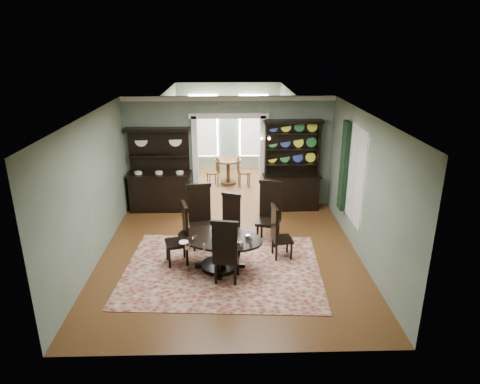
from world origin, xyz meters
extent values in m
cube|color=#5A3017|center=(0.00, 0.00, -0.01)|extent=(5.50, 6.00, 0.01)
cube|color=white|center=(0.00, 0.00, 3.00)|extent=(5.50, 6.00, 0.01)
cube|color=gray|center=(-2.75, 0.00, 1.50)|extent=(0.01, 6.00, 3.00)
cube|color=gray|center=(2.75, 0.00, 1.50)|extent=(0.01, 6.00, 3.00)
cube|color=gray|center=(0.00, -3.00, 1.50)|extent=(5.50, 0.01, 3.00)
cube|color=gray|center=(-1.83, 3.00, 1.50)|extent=(1.85, 0.01, 3.00)
cube|color=gray|center=(1.83, 3.00, 1.50)|extent=(1.85, 0.01, 3.00)
cube|color=gray|center=(0.00, 3.00, 2.75)|extent=(1.80, 0.01, 0.50)
cube|color=silver|center=(0.00, 2.95, 2.94)|extent=(5.50, 0.10, 0.12)
cube|color=#5A3017|center=(0.00, 4.75, -0.01)|extent=(3.50, 3.50, 0.01)
cube|color=white|center=(0.00, 4.75, 3.00)|extent=(3.50, 3.50, 0.01)
cube|color=gray|center=(-1.75, 4.75, 1.50)|extent=(0.01, 3.50, 3.00)
cube|color=gray|center=(1.75, 4.75, 1.50)|extent=(0.01, 3.50, 3.00)
cube|color=gray|center=(0.00, 6.50, 1.50)|extent=(3.50, 0.01, 3.00)
cube|color=silver|center=(-0.85, 6.45, 1.55)|extent=(1.05, 0.06, 2.20)
cube|color=silver|center=(0.85, 6.45, 1.55)|extent=(1.05, 0.06, 2.20)
cube|color=silver|center=(-0.90, 3.00, 1.25)|extent=(0.14, 0.25, 2.50)
cube|color=silver|center=(0.90, 3.00, 1.25)|extent=(0.14, 0.25, 2.50)
cube|color=silver|center=(0.00, 3.00, 2.50)|extent=(2.08, 0.25, 0.14)
cube|color=white|center=(2.74, 0.60, 1.60)|extent=(0.02, 1.10, 2.00)
cube|color=silver|center=(2.73, 0.60, 1.60)|extent=(0.01, 1.22, 2.12)
cube|color=black|center=(2.65, 1.28, 1.60)|extent=(0.10, 0.35, 2.10)
cube|color=#AE8F2E|center=(0.95, 2.92, 1.85)|extent=(0.08, 0.05, 0.18)
sphere|color=#FFD88C|center=(0.85, 2.77, 1.93)|extent=(0.07, 0.07, 0.07)
sphere|color=#FFD88C|center=(1.05, 2.77, 1.93)|extent=(0.07, 0.07, 0.07)
cube|color=maroon|center=(-0.15, -0.54, 0.01)|extent=(4.07, 3.23, 0.01)
ellipsoid|color=black|center=(-0.21, -0.48, 0.66)|extent=(1.98, 1.57, 0.05)
cylinder|color=black|center=(-0.21, -0.48, 0.63)|extent=(2.02, 2.02, 0.03)
cylinder|color=black|center=(-0.21, -0.48, 0.35)|extent=(0.22, 0.22, 0.60)
cylinder|color=black|center=(-0.21, -0.48, 0.05)|extent=(0.76, 0.76, 0.09)
cylinder|color=white|center=(-0.22, -0.54, 0.71)|extent=(0.29, 0.29, 0.05)
cube|color=black|center=(-0.62, 0.47, 0.50)|extent=(0.59, 0.58, 0.07)
cube|color=black|center=(-0.67, 0.68, 0.94)|extent=(0.50, 0.16, 0.85)
cube|color=black|center=(-0.67, 0.68, 1.37)|extent=(0.55, 0.19, 0.09)
cylinder|color=black|center=(-0.77, 0.24, 0.25)|extent=(0.05, 0.05, 0.50)
cylinder|color=black|center=(-0.39, 0.32, 0.25)|extent=(0.05, 0.05, 0.50)
cylinder|color=black|center=(-0.85, 0.62, 0.25)|extent=(0.05, 0.05, 0.50)
cylinder|color=black|center=(-0.47, 0.71, 0.25)|extent=(0.05, 0.05, 0.50)
cube|color=black|center=(-0.03, 0.52, 0.42)|extent=(0.54, 0.53, 0.05)
cube|color=black|center=(0.04, 0.69, 0.78)|extent=(0.40, 0.20, 0.71)
cube|color=black|center=(0.04, 0.69, 1.15)|extent=(0.45, 0.23, 0.07)
cylinder|color=black|center=(-0.24, 0.43, 0.21)|extent=(0.05, 0.05, 0.42)
cylinder|color=black|center=(0.06, 0.31, 0.21)|extent=(0.05, 0.05, 0.42)
cylinder|color=black|center=(-0.12, 0.74, 0.21)|extent=(0.05, 0.05, 0.42)
cylinder|color=black|center=(0.19, 0.61, 0.21)|extent=(0.05, 0.05, 0.42)
cube|color=black|center=(0.87, 0.63, 0.50)|extent=(0.62, 0.61, 0.07)
cube|color=black|center=(0.93, 0.84, 0.94)|extent=(0.49, 0.20, 0.85)
cube|color=black|center=(0.93, 0.84, 1.37)|extent=(0.54, 0.24, 0.09)
cylinder|color=black|center=(0.62, 0.50, 0.25)|extent=(0.05, 0.05, 0.50)
cylinder|color=black|center=(0.99, 0.38, 0.25)|extent=(0.05, 0.05, 0.50)
cylinder|color=black|center=(0.74, 0.88, 0.25)|extent=(0.05, 0.05, 0.50)
cylinder|color=black|center=(1.11, 0.76, 0.25)|extent=(0.05, 0.05, 0.50)
cube|color=black|center=(-1.09, -0.26, 0.46)|extent=(0.54, 0.55, 0.06)
cube|color=black|center=(-0.90, -0.21, 0.85)|extent=(0.17, 0.45, 0.77)
cube|color=black|center=(-0.90, -0.21, 1.25)|extent=(0.20, 0.50, 0.08)
cylinder|color=black|center=(-1.31, -0.13, 0.23)|extent=(0.05, 0.05, 0.46)
cylinder|color=black|center=(-1.22, -0.48, 0.23)|extent=(0.05, 0.05, 0.46)
cylinder|color=black|center=(-0.96, -0.04, 0.23)|extent=(0.05, 0.05, 0.46)
cylinder|color=black|center=(-0.87, -0.39, 0.23)|extent=(0.05, 0.05, 0.46)
cube|color=black|center=(1.10, -0.06, 0.41)|extent=(0.45, 0.46, 0.05)
cube|color=black|center=(0.92, -0.08, 0.77)|extent=(0.10, 0.41, 0.70)
cube|color=black|center=(0.92, -0.08, 1.13)|extent=(0.12, 0.45, 0.07)
cylinder|color=black|center=(1.28, -0.19, 0.21)|extent=(0.04, 0.04, 0.41)
cylinder|color=black|center=(1.24, 0.12, 0.21)|extent=(0.04, 0.04, 0.41)
cylinder|color=black|center=(0.96, -0.24, 0.21)|extent=(0.04, 0.04, 0.41)
cylinder|color=black|center=(0.92, 0.08, 0.21)|extent=(0.04, 0.04, 0.41)
cube|color=black|center=(-0.06, -0.95, 0.47)|extent=(0.54, 0.52, 0.06)
cube|color=black|center=(-0.09, -1.15, 0.88)|extent=(0.47, 0.13, 0.79)
cube|color=black|center=(-0.09, -1.15, 1.28)|extent=(0.51, 0.15, 0.08)
cylinder|color=black|center=(0.15, -0.80, 0.23)|extent=(0.05, 0.05, 0.47)
cylinder|color=black|center=(-0.21, -0.73, 0.23)|extent=(0.05, 0.05, 0.47)
cylinder|color=black|center=(0.09, -1.16, 0.23)|extent=(0.05, 0.05, 0.47)
cylinder|color=black|center=(-0.27, -1.10, 0.23)|extent=(0.05, 0.05, 0.47)
cube|color=black|center=(-1.85, 2.70, 0.49)|extent=(1.58, 0.55, 0.99)
cube|color=black|center=(-1.85, 2.70, 1.01)|extent=(1.68, 0.60, 0.05)
cube|color=black|center=(-1.85, 2.92, 1.60)|extent=(1.58, 0.08, 1.17)
cube|color=black|center=(-1.85, 2.82, 1.48)|extent=(1.53, 0.28, 0.04)
cube|color=black|center=(-1.85, 2.80, 2.17)|extent=(1.68, 0.35, 0.08)
cube|color=black|center=(1.67, 2.69, 0.46)|extent=(1.46, 0.56, 0.93)
cube|color=black|center=(1.67, 2.69, 0.94)|extent=(1.56, 0.62, 0.04)
cube|color=black|center=(1.67, 2.90, 1.65)|extent=(1.44, 0.11, 1.40)
cube|color=black|center=(0.97, 2.79, 1.65)|extent=(0.06, 0.27, 1.44)
cube|color=black|center=(2.37, 2.79, 1.65)|extent=(0.06, 0.27, 1.44)
cube|color=black|center=(1.67, 2.77, 2.37)|extent=(1.55, 0.38, 0.08)
cube|color=black|center=(1.67, 2.79, 1.23)|extent=(1.45, 0.32, 0.03)
cube|color=black|center=(1.67, 2.79, 1.65)|extent=(1.45, 0.32, 0.03)
cube|color=black|center=(1.67, 2.79, 2.06)|extent=(1.45, 0.32, 0.03)
cylinder|color=#523017|center=(-0.03, 4.85, 0.78)|extent=(0.86, 0.86, 0.04)
cylinder|color=#523017|center=(-0.03, 4.85, 0.40)|extent=(0.11, 0.11, 0.76)
cylinder|color=#523017|center=(-0.03, 4.85, 0.03)|extent=(0.47, 0.47, 0.06)
cylinder|color=#523017|center=(-0.52, 4.66, 0.42)|extent=(0.38, 0.38, 0.04)
cube|color=#523017|center=(-0.35, 4.71, 0.66)|extent=(0.13, 0.33, 0.47)
cylinder|color=#523017|center=(-0.68, 4.74, 0.21)|extent=(0.03, 0.03, 0.42)
cylinder|color=#523017|center=(-0.60, 4.49, 0.21)|extent=(0.03, 0.03, 0.42)
cylinder|color=#523017|center=(-0.43, 4.82, 0.21)|extent=(0.03, 0.03, 0.42)
cylinder|color=#523017|center=(-0.35, 4.57, 0.21)|extent=(0.03, 0.03, 0.42)
cylinder|color=#523017|center=(0.47, 4.56, 0.46)|extent=(0.41, 0.41, 0.04)
cube|color=#523017|center=(0.28, 4.54, 0.72)|extent=(0.08, 0.37, 0.51)
cylinder|color=#523017|center=(0.63, 4.44, 0.23)|extent=(0.04, 0.04, 0.46)
cylinder|color=#523017|center=(0.59, 4.72, 0.23)|extent=(0.04, 0.04, 0.46)
cylinder|color=#523017|center=(0.34, 4.40, 0.23)|extent=(0.04, 0.04, 0.46)
cylinder|color=#523017|center=(0.31, 4.68, 0.23)|extent=(0.04, 0.04, 0.46)
camera|label=1|loc=(-0.01, -8.13, 4.39)|focal=32.00mm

